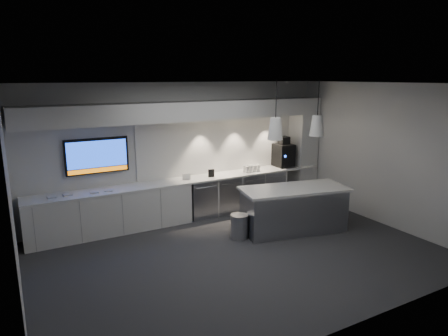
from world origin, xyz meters
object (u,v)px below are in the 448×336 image
wall_tv (97,156)px  bin (239,227)px  coffee_machine (284,154)px  island (293,209)px

wall_tv → bin: 3.18m
coffee_machine → wall_tv: bearing=179.5°
island → coffee_machine: (1.05, 1.76, 0.75)m
wall_tv → coffee_machine: bearing=-3.1°
coffee_machine → bin: bearing=-142.1°
coffee_machine → island: bearing=-118.1°
wall_tv → bin: bearing=-38.9°
island → bin: island is taller
wall_tv → coffee_machine: (4.49, -0.25, -0.35)m
island → coffee_machine: 2.18m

